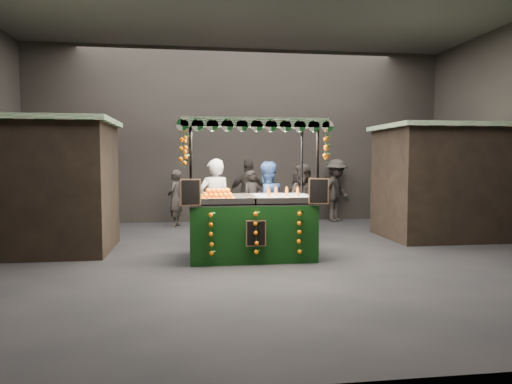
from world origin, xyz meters
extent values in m
plane|color=black|center=(0.00, 0.00, 0.00)|extent=(12.00, 12.00, 0.00)
cube|color=black|center=(0.00, 5.00, 2.50)|extent=(12.00, 0.10, 5.00)
cube|color=black|center=(0.00, -5.00, 2.50)|extent=(12.00, 0.10, 5.00)
cube|color=black|center=(-4.40, 1.00, 1.25)|extent=(2.80, 2.00, 2.50)
cube|color=#13571A|center=(-4.40, 1.00, 2.55)|extent=(3.00, 2.20, 0.10)
cube|color=black|center=(4.40, 1.50, 1.25)|extent=(2.80, 2.00, 2.50)
cube|color=#13571A|center=(4.40, 1.50, 2.55)|extent=(3.00, 2.20, 0.10)
cube|color=black|center=(-0.34, -0.13, 0.51)|extent=(2.22, 1.21, 1.01)
cube|color=silver|center=(-0.34, -0.13, 1.03)|extent=(2.22, 1.21, 0.04)
cylinder|color=black|center=(-1.42, -0.71, 1.21)|extent=(0.05, 0.05, 2.43)
cylinder|color=black|center=(0.75, -0.71, 1.21)|extent=(0.05, 0.05, 2.43)
cylinder|color=black|center=(-1.42, 0.45, 1.21)|extent=(0.05, 0.05, 2.43)
cylinder|color=black|center=(0.75, 0.45, 1.21)|extent=(0.05, 0.05, 2.43)
cube|color=#13571A|center=(-0.34, -0.13, 2.47)|extent=(2.48, 1.47, 0.08)
cube|color=white|center=(0.27, -0.13, 1.09)|extent=(0.99, 1.09, 0.08)
cube|color=black|center=(-1.43, -0.77, 1.26)|extent=(0.34, 0.10, 0.44)
cube|color=black|center=(0.76, -0.77, 1.26)|extent=(0.34, 0.10, 0.44)
cube|color=black|center=(-0.34, -0.78, 0.56)|extent=(0.34, 0.03, 0.44)
imported|color=gray|center=(-0.95, 0.86, 0.91)|extent=(0.75, 0.60, 1.82)
imported|color=navy|center=(0.13, 0.99, 0.88)|extent=(1.05, 0.94, 1.76)
imported|color=#2E2925|center=(0.12, 3.19, 0.77)|extent=(0.67, 0.61, 1.54)
imported|color=#2D2825|center=(1.13, 1.80, 0.85)|extent=(1.04, 1.05, 1.70)
imported|color=black|center=(0.06, 3.31, 0.92)|extent=(1.10, 0.50, 1.83)
imported|color=#2A2622|center=(2.78, 4.58, 0.91)|extent=(1.33, 1.27, 1.81)
imported|color=#2B2723|center=(-4.24, 4.16, 0.77)|extent=(0.89, 0.85, 1.54)
imported|color=#2E2625|center=(1.44, 3.45, 0.78)|extent=(1.15, 1.47, 1.56)
imported|color=#2C2724|center=(-1.86, 4.11, 0.76)|extent=(0.50, 0.63, 1.53)
camera|label=1|loc=(-1.41, -8.50, 1.80)|focal=32.58mm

